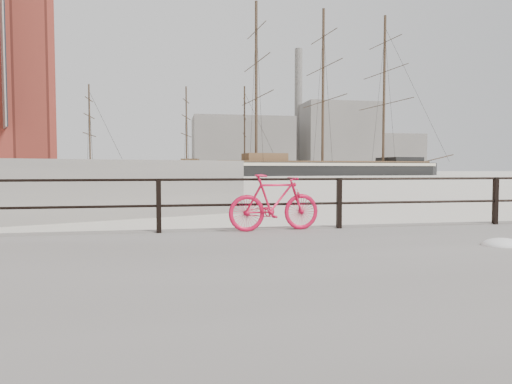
{
  "coord_description": "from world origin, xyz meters",
  "views": [
    {
      "loc": [
        -3.28,
        -8.69,
        1.54
      ],
      "look_at": [
        -1.37,
        1.5,
        1.0
      ],
      "focal_mm": 32.0,
      "sensor_mm": 36.0,
      "label": 1
    }
  ],
  "objects_px": {
    "barque_black": "(322,175)",
    "schooner_left": "(61,177)",
    "schooner_mid": "(216,176)",
    "bicycle": "(275,202)"
  },
  "relations": [
    {
      "from": "barque_black",
      "to": "schooner_left",
      "type": "height_order",
      "value": "barque_black"
    },
    {
      "from": "bicycle",
      "to": "schooner_left",
      "type": "bearing_deg",
      "value": 99.13
    },
    {
      "from": "schooner_mid",
      "to": "schooner_left",
      "type": "relative_size",
      "value": 1.17
    },
    {
      "from": "barque_black",
      "to": "schooner_left",
      "type": "bearing_deg",
      "value": -179.39
    },
    {
      "from": "bicycle",
      "to": "schooner_mid",
      "type": "distance_m",
      "value": 85.51
    },
    {
      "from": "schooner_mid",
      "to": "schooner_left",
      "type": "xyz_separation_m",
      "value": [
        -28.33,
        -7.73,
        0.0
      ]
    },
    {
      "from": "bicycle",
      "to": "barque_black",
      "type": "relative_size",
      "value": 0.03
    },
    {
      "from": "barque_black",
      "to": "schooner_mid",
      "type": "distance_m",
      "value": 22.49
    },
    {
      "from": "schooner_mid",
      "to": "schooner_left",
      "type": "bearing_deg",
      "value": -152.21
    },
    {
      "from": "bicycle",
      "to": "barque_black",
      "type": "bearing_deg",
      "value": 64.36
    }
  ]
}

